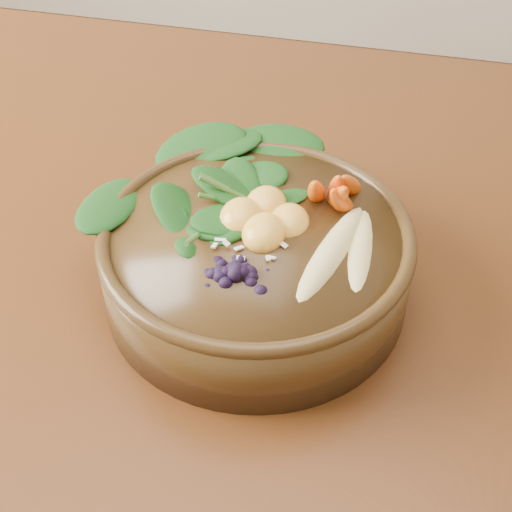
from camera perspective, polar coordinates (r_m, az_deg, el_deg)
ground at (r=1.46m, az=-2.34°, el=-19.35°), size 4.00×4.00×0.00m
dining_table at (r=0.94m, az=-3.45°, el=-0.01°), size 1.60×0.90×0.75m
stoneware_bowl at (r=0.73m, az=0.00°, el=-0.58°), size 0.34×0.34×0.08m
kale_heap at (r=0.75m, az=-1.81°, el=7.18°), size 0.22×0.20×0.05m
carrot_cluster at (r=0.73m, az=6.51°, el=7.59°), size 0.07×0.07×0.09m
banana_halves at (r=0.68m, az=7.32°, el=1.42°), size 0.08×0.17×0.03m
mandarin_cluster at (r=0.70m, az=0.71°, el=3.93°), size 0.10×0.11×0.03m
blueberry_pile at (r=0.64m, az=-1.71°, el=-0.20°), size 0.16×0.12×0.04m
coconut_flakes at (r=0.68m, az=-0.45°, el=1.06°), size 0.11×0.09×0.01m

